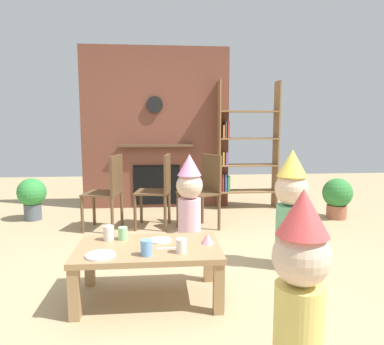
# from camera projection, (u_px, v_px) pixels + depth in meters

# --- Properties ---
(ground_plane) EXTENTS (12.00, 12.00, 0.00)m
(ground_plane) POSITION_uv_depth(u_px,v_px,m) (179.00, 274.00, 3.05)
(ground_plane) COLOR tan
(brick_fireplace_feature) EXTENTS (2.20, 0.28, 2.40)m
(brick_fireplace_feature) POSITION_uv_depth(u_px,v_px,m) (156.00, 129.00, 5.44)
(brick_fireplace_feature) COLOR brown
(brick_fireplace_feature) RESTS_ON ground_plane
(bookshelf) EXTENTS (0.90, 0.28, 1.90)m
(bookshelf) POSITION_uv_depth(u_px,v_px,m) (243.00, 151.00, 5.40)
(bookshelf) COLOR olive
(bookshelf) RESTS_ON ground_plane
(coffee_table) EXTENTS (1.03, 0.60, 0.39)m
(coffee_table) POSITION_uv_depth(u_px,v_px,m) (149.00, 255.00, 2.58)
(coffee_table) COLOR #9E7A51
(coffee_table) RESTS_ON ground_plane
(paper_cup_near_left) EXTENTS (0.07, 0.07, 0.10)m
(paper_cup_near_left) POSITION_uv_depth(u_px,v_px,m) (123.00, 233.00, 2.72)
(paper_cup_near_left) COLOR #8CD18C
(paper_cup_near_left) RESTS_ON coffee_table
(paper_cup_near_right) EXTENTS (0.08, 0.08, 0.11)m
(paper_cup_near_right) POSITION_uv_depth(u_px,v_px,m) (109.00, 233.00, 2.71)
(paper_cup_near_right) COLOR silver
(paper_cup_near_right) RESTS_ON coffee_table
(paper_cup_center) EXTENTS (0.08, 0.08, 0.11)m
(paper_cup_center) POSITION_uv_depth(u_px,v_px,m) (146.00, 248.00, 2.39)
(paper_cup_center) COLOR #669EE0
(paper_cup_center) RESTS_ON coffee_table
(paper_cup_far_left) EXTENTS (0.07, 0.07, 0.10)m
(paper_cup_far_left) POSITION_uv_depth(u_px,v_px,m) (181.00, 246.00, 2.44)
(paper_cup_far_left) COLOR silver
(paper_cup_far_left) RESTS_ON coffee_table
(paper_plate_front) EXTENTS (0.16, 0.16, 0.01)m
(paper_plate_front) POSITION_uv_depth(u_px,v_px,m) (161.00, 240.00, 2.69)
(paper_plate_front) COLOR white
(paper_plate_front) RESTS_ON coffee_table
(paper_plate_rear) EXTENTS (0.20, 0.20, 0.01)m
(paper_plate_rear) POSITION_uv_depth(u_px,v_px,m) (100.00, 255.00, 2.38)
(paper_plate_rear) COLOR white
(paper_plate_rear) RESTS_ON coffee_table
(birthday_cake_slice) EXTENTS (0.10, 0.10, 0.08)m
(birthday_cake_slice) POSITION_uv_depth(u_px,v_px,m) (208.00, 238.00, 2.63)
(birthday_cake_slice) COLOR pink
(birthday_cake_slice) RESTS_ON coffee_table
(table_fork) EXTENTS (0.15, 0.02, 0.01)m
(table_fork) POSITION_uv_depth(u_px,v_px,m) (166.00, 248.00, 2.52)
(table_fork) COLOR silver
(table_fork) RESTS_ON coffee_table
(child_with_cone_hat) EXTENTS (0.27, 0.27, 0.97)m
(child_with_cone_hat) POSITION_uv_depth(u_px,v_px,m) (300.00, 286.00, 1.66)
(child_with_cone_hat) COLOR #E0CC66
(child_with_cone_hat) RESTS_ON ground_plane
(child_in_pink) EXTENTS (0.29, 0.29, 1.04)m
(child_in_pink) POSITION_uv_depth(u_px,v_px,m) (291.00, 206.00, 3.13)
(child_in_pink) COLOR #66B27F
(child_in_pink) RESTS_ON ground_plane
(child_by_the_chairs) EXTENTS (0.27, 0.27, 0.97)m
(child_by_the_chairs) POSITION_uv_depth(u_px,v_px,m) (189.00, 199.00, 3.61)
(child_by_the_chairs) COLOR #EAB2C6
(child_by_the_chairs) RESTS_ON ground_plane
(dining_chair_left) EXTENTS (0.47, 0.47, 0.90)m
(dining_chair_left) POSITION_uv_depth(u_px,v_px,m) (109.00, 188.00, 4.27)
(dining_chair_left) COLOR brown
(dining_chair_left) RESTS_ON ground_plane
(dining_chair_middle) EXTENTS (0.46, 0.46, 0.90)m
(dining_chair_middle) POSITION_uv_depth(u_px,v_px,m) (160.00, 186.00, 4.37)
(dining_chair_middle) COLOR brown
(dining_chair_middle) RESTS_ON ground_plane
(dining_chair_right) EXTENTS (0.54, 0.54, 0.90)m
(dining_chair_right) POSITION_uv_depth(u_px,v_px,m) (205.00, 187.00, 4.35)
(dining_chair_right) COLOR brown
(dining_chair_right) RESTS_ON ground_plane
(potted_plant_tall) EXTENTS (0.39, 0.39, 0.54)m
(potted_plant_tall) POSITION_uv_depth(u_px,v_px,m) (337.00, 196.00, 4.82)
(potted_plant_tall) COLOR #9E5B42
(potted_plant_tall) RESTS_ON ground_plane
(potted_plant_short) EXTENTS (0.37, 0.37, 0.56)m
(potted_plant_short) POSITION_uv_depth(u_px,v_px,m) (32.00, 196.00, 4.74)
(potted_plant_short) COLOR #4C5660
(potted_plant_short) RESTS_ON ground_plane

